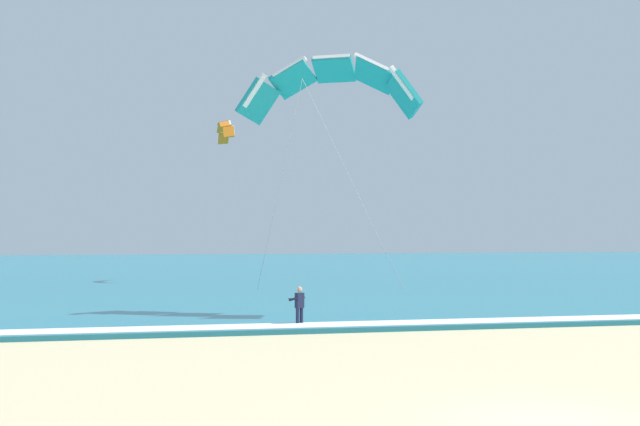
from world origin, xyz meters
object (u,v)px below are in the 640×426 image
at_px(surfboard, 299,328).
at_px(kite_primary, 331,83).
at_px(kitesurfer, 299,305).
at_px(kite_distant, 225,129).

height_order(surfboard, kite_primary, kite_primary).
bearing_deg(surfboard, kitesurfer, 118.06).
bearing_deg(kite_primary, kite_distant, 96.04).
xyz_separation_m(surfboard, kite_primary, (2.41, 4.79, 10.90)).
height_order(kitesurfer, kite_primary, kite_primary).
bearing_deg(surfboard, kite_primary, 63.25).
relative_size(surfboard, kite_distant, 0.31).
height_order(surfboard, kite_distant, kite_distant).
xyz_separation_m(surfboard, kite_distant, (-0.30, 30.48, 12.13)).
distance_m(kite_primary, kite_distant, 25.87).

